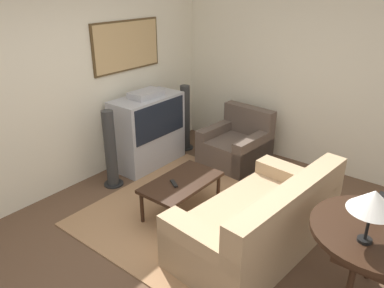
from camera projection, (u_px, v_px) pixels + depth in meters
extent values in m
plane|color=brown|center=(194.00, 246.00, 3.97)|extent=(12.00, 12.00, 0.00)
cube|color=beige|center=(60.00, 89.00, 4.64)|extent=(12.00, 0.06, 2.70)
cube|color=#4C381E|center=(127.00, 46.00, 5.25)|extent=(1.20, 0.03, 0.69)
cube|color=tan|center=(128.00, 46.00, 5.24)|extent=(1.15, 0.01, 0.64)
cube|color=beige|center=(309.00, 75.00, 5.31)|extent=(0.06, 12.00, 2.70)
cube|color=#99704C|center=(183.00, 207.00, 4.65)|extent=(2.41, 1.84, 0.01)
cube|color=#9E9EA3|center=(149.00, 149.00, 5.67)|extent=(1.08, 0.52, 0.48)
cube|color=#9E9EA3|center=(147.00, 116.00, 5.45)|extent=(1.08, 0.52, 0.58)
cube|color=black|center=(161.00, 120.00, 5.30)|extent=(0.97, 0.01, 0.51)
cube|color=#9E9EA3|center=(146.00, 94.00, 5.32)|extent=(0.49, 0.29, 0.09)
cube|color=tan|center=(255.00, 228.00, 3.90)|extent=(1.91, 1.14, 0.44)
cube|color=tan|center=(291.00, 207.00, 3.49)|extent=(1.84, 0.39, 0.43)
cube|color=tan|center=(294.00, 193.00, 4.39)|extent=(0.33, 0.99, 0.60)
cube|color=tan|center=(204.00, 260.00, 3.35)|extent=(0.33, 0.99, 0.60)
cube|color=#7C664D|center=(300.00, 190.00, 3.86)|extent=(0.37, 0.15, 0.34)
cube|color=#7C664D|center=(253.00, 224.00, 3.32)|extent=(0.37, 0.15, 0.34)
cube|color=brown|center=(234.00, 151.00, 5.70)|extent=(0.92, 0.90, 0.40)
cube|color=brown|center=(249.00, 120.00, 5.76)|extent=(0.24, 0.85, 0.42)
cube|color=brown|center=(217.00, 141.00, 5.88)|extent=(0.88, 0.22, 0.54)
cube|color=brown|center=(253.00, 153.00, 5.46)|extent=(0.88, 0.22, 0.54)
cube|color=black|center=(182.00, 182.00, 4.38)|extent=(0.98, 0.55, 0.04)
cylinder|color=black|center=(171.00, 222.00, 4.03)|extent=(0.04, 0.04, 0.40)
cylinder|color=black|center=(218.00, 189.00, 4.66)|extent=(0.04, 0.04, 0.40)
cylinder|color=black|center=(142.00, 208.00, 4.28)|extent=(0.04, 0.04, 0.40)
cylinder|color=black|center=(190.00, 178.00, 4.91)|extent=(0.04, 0.04, 0.40)
cylinder|color=black|center=(378.00, 232.00, 2.96)|extent=(1.05, 1.05, 0.04)
cube|color=black|center=(377.00, 239.00, 2.99)|extent=(0.89, 0.42, 0.08)
cylinder|color=black|center=(374.00, 246.00, 3.41)|extent=(0.05, 0.05, 0.74)
cylinder|color=black|center=(365.00, 240.00, 2.82)|extent=(0.11, 0.11, 0.02)
cylinder|color=black|center=(370.00, 217.00, 2.74)|extent=(0.02, 0.02, 0.39)
cone|color=silver|center=(374.00, 200.00, 2.68)|extent=(0.36, 0.36, 0.16)
cube|color=black|center=(382.00, 205.00, 3.11)|extent=(0.14, 0.09, 0.18)
cube|color=black|center=(174.00, 183.00, 4.30)|extent=(0.12, 0.16, 0.02)
cylinder|color=black|center=(114.00, 184.00, 5.16)|extent=(0.27, 0.27, 0.02)
cylinder|color=#2D2D2D|center=(110.00, 149.00, 4.95)|extent=(0.16, 0.16, 1.07)
cylinder|color=black|center=(185.00, 147.00, 6.27)|extent=(0.27, 0.27, 0.02)
cylinder|color=#2D2D2D|center=(185.00, 118.00, 6.06)|extent=(0.16, 0.16, 1.07)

